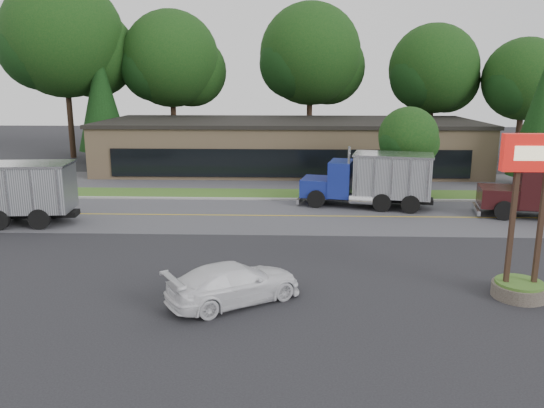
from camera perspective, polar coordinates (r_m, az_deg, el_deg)
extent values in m
plane|color=#2B2B30|center=(22.36, -3.62, -7.04)|extent=(140.00, 140.00, 0.00)
cube|color=#5D5D63|center=(30.93, -2.00, -1.26)|extent=(60.00, 8.00, 0.02)
cube|color=gold|center=(30.93, -2.00, -1.26)|extent=(60.00, 0.12, 0.01)
cube|color=#9E9E99|center=(35.01, -1.52, 0.46)|extent=(60.00, 0.30, 0.12)
cube|color=#3F6522|center=(36.76, -1.34, 1.08)|extent=(60.00, 3.40, 0.03)
cube|color=#5D5D63|center=(41.65, -0.94, 2.52)|extent=(60.00, 7.00, 0.02)
cube|color=tan|center=(47.22, 1.87, 6.24)|extent=(32.00, 12.00, 4.00)
cylinder|color=#6B6054|center=(21.52, 25.01, -8.43)|extent=(1.90, 1.90, 0.50)
cylinder|color=#3F6522|center=(21.42, 25.09, -7.68)|extent=(1.70, 1.70, 0.10)
cube|color=#332116|center=(20.63, 24.36, -2.40)|extent=(0.16, 0.16, 5.00)
cube|color=#332116|center=(21.03, 26.88, -2.37)|extent=(0.16, 0.16, 5.00)
cube|color=red|center=(20.33, 26.39, 4.97)|extent=(2.20, 0.35, 1.30)
cube|color=beige|center=(20.15, 26.61, 4.89)|extent=(1.50, 0.04, 0.50)
cube|color=beige|center=(20.50, 26.18, 5.05)|extent=(1.50, 0.04, 0.50)
cylinder|color=#382619|center=(57.51, -20.80, 7.82)|extent=(0.56, 0.56, 6.32)
sphere|color=#0E330F|center=(57.47, -21.53, 16.35)|extent=(11.56, 11.56, 11.56)
sphere|color=#0E330F|center=(57.94, -18.79, 15.09)|extent=(8.67, 8.67, 8.67)
sphere|color=black|center=(57.14, -23.59, 15.10)|extent=(7.95, 7.95, 7.95)
cylinder|color=#382619|center=(56.43, -10.48, 7.82)|extent=(0.56, 0.56, 5.27)
sphere|color=#0E330F|center=(56.24, -10.79, 15.09)|extent=(9.64, 9.64, 9.64)
sphere|color=#0E330F|center=(57.03, -8.64, 13.93)|extent=(7.23, 7.23, 7.23)
sphere|color=black|center=(55.68, -12.52, 14.11)|extent=(6.62, 6.62, 6.62)
cylinder|color=#382619|center=(55.13, 4.01, 8.01)|extent=(0.56, 0.56, 5.51)
sphere|color=#0E330F|center=(54.96, 4.14, 15.79)|extent=(10.07, 10.07, 10.07)
sphere|color=#0E330F|center=(56.27, 6.06, 14.41)|extent=(7.55, 7.55, 7.55)
sphere|color=black|center=(53.95, 2.44, 14.86)|extent=(6.92, 6.92, 6.92)
cylinder|color=#382619|center=(55.88, 16.53, 7.17)|extent=(0.56, 0.56, 4.73)
sphere|color=#0E330F|center=(55.63, 16.98, 13.74)|extent=(8.64, 8.64, 8.64)
sphere|color=#0E330F|center=(57.09, 18.23, 12.54)|extent=(6.48, 6.48, 6.48)
sphere|color=black|center=(54.51, 15.73, 12.99)|extent=(5.94, 5.94, 5.94)
cylinder|color=#382619|center=(56.57, 24.93, 6.29)|extent=(0.56, 0.56, 4.20)
sphere|color=#0E330F|center=(56.28, 25.50, 12.04)|extent=(7.68, 7.68, 7.68)
sphere|color=#0E330F|center=(57.74, 26.37, 11.00)|extent=(5.76, 5.76, 5.76)
sphere|color=black|center=(55.17, 24.56, 11.38)|extent=(5.28, 5.28, 5.28)
cylinder|color=#382619|center=(54.50, -17.48, 4.99)|extent=(0.44, 0.44, 1.00)
cone|color=black|center=(54.05, -17.88, 10.70)|extent=(4.75, 4.75, 9.72)
cylinder|color=#382619|center=(43.38, 26.34, 2.24)|extent=(0.44, 0.44, 1.00)
cone|color=black|center=(42.86, 26.97, 8.24)|extent=(4.05, 4.05, 8.29)
cylinder|color=#382619|center=(37.32, 14.18, 2.56)|extent=(0.56, 0.56, 2.17)
sphere|color=#0E330F|center=(36.91, 14.44, 7.05)|extent=(3.97, 3.97, 3.97)
sphere|color=#0E330F|center=(37.60, 15.35, 6.35)|extent=(2.98, 2.98, 2.98)
sphere|color=black|center=(36.46, 13.57, 6.44)|extent=(2.73, 2.73, 2.73)
cube|color=silver|center=(31.81, -25.77, 1.55)|extent=(5.96, 3.11, 2.50)
cube|color=silver|center=(31.60, -26.01, 3.85)|extent=(6.12, 3.27, 0.12)
cylinder|color=black|center=(33.00, -24.14, -0.49)|extent=(1.13, 0.47, 1.10)
cylinder|color=black|center=(30.91, -25.55, -1.50)|extent=(1.13, 0.47, 1.10)
cube|color=black|center=(33.52, 10.44, 0.66)|extent=(7.66, 2.64, 0.28)
cube|color=navy|center=(33.79, 4.87, 1.89)|extent=(2.28, 2.64, 1.10)
cube|color=navy|center=(33.47, 7.40, 2.76)|extent=(1.82, 2.63, 2.20)
cube|color=black|center=(33.47, 6.44, 3.48)|extent=(0.52, 2.06, 0.90)
cube|color=silver|center=(33.17, 12.83, 2.97)|extent=(4.99, 3.44, 2.50)
cube|color=silver|center=(32.97, 12.94, 5.20)|extent=(5.17, 3.61, 0.12)
cylinder|color=black|center=(34.99, 5.44, 1.35)|extent=(1.15, 0.58, 1.10)
cylinder|color=black|center=(32.77, 4.78, 0.55)|extent=(1.15, 0.58, 1.10)
cylinder|color=black|center=(34.57, 13.33, 0.90)|extent=(1.15, 0.58, 1.10)
cylinder|color=black|center=(32.32, 13.20, 0.06)|extent=(1.15, 0.58, 1.10)
cube|color=black|center=(33.47, 23.13, 0.75)|extent=(2.49, 2.66, 1.10)
cube|color=black|center=(33.70, 26.07, 1.58)|extent=(1.95, 2.65, 2.20)
cube|color=black|center=(33.48, 25.04, 2.32)|extent=(0.47, 2.07, 0.90)
cylinder|color=black|center=(34.72, 23.05, 0.24)|extent=(1.15, 0.56, 1.10)
cylinder|color=black|center=(32.51, 23.70, -0.64)|extent=(1.15, 0.56, 1.10)
imported|color=white|center=(19.02, -4.07, -8.47)|extent=(5.19, 4.37, 1.42)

